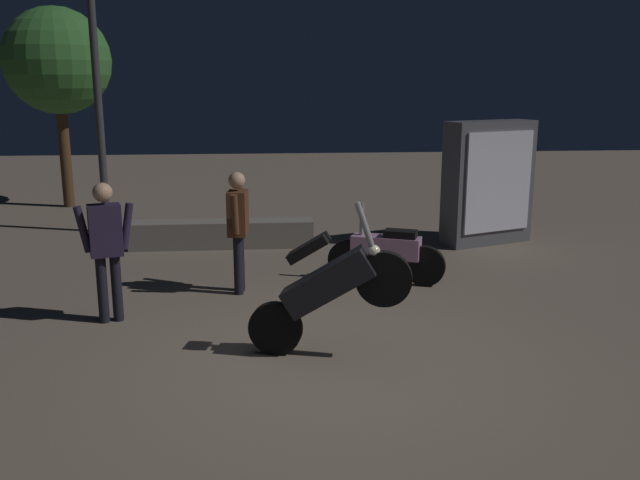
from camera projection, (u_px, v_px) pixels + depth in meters
The scene contains 9 objects.
ground_plane at pixel (334, 365), 6.78m from camera, with size 40.00×40.00×0.00m, color #756656.
motorcycle_black_foreground at pixel (328, 288), 6.80m from camera, with size 1.63×0.53×1.63m.
motorcycle_pink_parked_left at pixel (386, 252), 9.44m from camera, with size 1.58×0.72×1.11m.
person_rider_beside at pixel (238, 222), 8.88m from camera, with size 0.28×0.67×1.62m.
person_bystander_far at pixel (106, 240), 7.78m from camera, with size 0.66×0.33×1.64m.
streetlamp_near at pixel (94, 52), 11.96m from camera, with size 0.36×0.36×5.12m.
tree_left_bg at pixel (57, 62), 14.52m from camera, with size 2.26×2.26×4.29m.
kiosk_billboard at pixel (489, 183), 11.62m from camera, with size 1.67×1.04×2.10m.
planter_wall_low at pixel (222, 234), 11.52m from camera, with size 3.07×0.50×0.45m.
Camera 1 is at (-0.67, -6.28, 2.77)m, focal length 38.19 mm.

